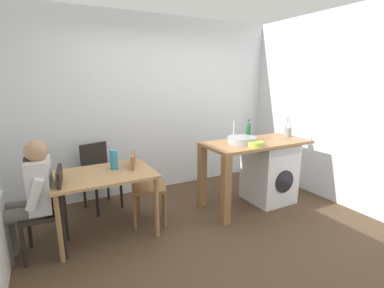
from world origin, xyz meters
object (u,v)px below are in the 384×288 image
(bottle_tall_green, at_px, (248,131))
(vase, at_px, (114,160))
(seated_person, at_px, (31,194))
(chair_person_seat, at_px, (51,206))
(mixing_bowl, at_px, (255,144))
(utensil_crock, at_px, (288,132))
(dining_table, at_px, (103,181))
(chair_spare_by_wall, at_px, (99,172))
(chair_opposite, at_px, (143,183))
(washing_machine, at_px, (269,172))

(bottle_tall_green, distance_m, vase, 1.87)
(seated_person, bearing_deg, chair_person_seat, -90.00)
(mixing_bowl, relative_size, utensil_crock, 0.71)
(dining_table, xyz_separation_m, chair_person_seat, (-0.55, -0.11, -0.14))
(chair_spare_by_wall, height_order, mixing_bowl, mixing_bowl)
(chair_opposite, height_order, utensil_crock, utensil_crock)
(seated_person, bearing_deg, vase, -70.86)
(dining_table, distance_m, utensil_crock, 2.71)
(chair_spare_by_wall, bearing_deg, dining_table, 66.45)
(washing_machine, height_order, utensil_crock, utensil_crock)
(seated_person, height_order, bottle_tall_green, bottle_tall_green)
(washing_machine, bearing_deg, chair_person_seat, 178.82)
(seated_person, bearing_deg, chair_opposite, -75.46)
(bottle_tall_green, height_order, mixing_bowl, bottle_tall_green)
(chair_opposite, xyz_separation_m, bottle_tall_green, (1.53, -0.11, 0.54))
(dining_table, height_order, utensil_crock, utensil_crock)
(seated_person, relative_size, utensil_crock, 4.01)
(chair_spare_by_wall, bearing_deg, mixing_bowl, 129.56)
(dining_table, relative_size, bottle_tall_green, 3.80)
(chair_person_seat, bearing_deg, bottle_tall_green, -81.62)
(chair_spare_by_wall, xyz_separation_m, vase, (0.07, -0.67, 0.34))
(dining_table, height_order, chair_opposite, chair_opposite)
(seated_person, relative_size, vase, 5.33)
(chair_spare_by_wall, bearing_deg, chair_person_seat, 36.85)
(bottle_tall_green, height_order, utensil_crock, utensil_crock)
(seated_person, height_order, mixing_bowl, seated_person)
(dining_table, bearing_deg, chair_person_seat, -168.75)
(seated_person, bearing_deg, chair_spare_by_wall, -35.67)
(dining_table, distance_m, chair_opposite, 0.50)
(chair_person_seat, relative_size, utensil_crock, 3.00)
(seated_person, bearing_deg, dining_table, -76.11)
(mixing_bowl, bearing_deg, utensil_crock, 16.78)
(bottle_tall_green, bearing_deg, dining_table, 179.13)
(seated_person, bearing_deg, washing_machine, -84.84)
(chair_opposite, relative_size, washing_machine, 1.05)
(mixing_bowl, bearing_deg, washing_machine, 23.20)
(chair_person_seat, relative_size, mixing_bowl, 4.21)
(chair_person_seat, distance_m, chair_spare_by_wall, 1.08)
(chair_person_seat, distance_m, vase, 0.80)
(dining_table, distance_m, washing_machine, 2.33)
(chair_opposite, xyz_separation_m, mixing_bowl, (1.37, -0.44, 0.45))
(chair_spare_by_wall, height_order, bottle_tall_green, bottle_tall_green)
(washing_machine, relative_size, bottle_tall_green, 2.97)
(chair_spare_by_wall, relative_size, vase, 4.00)
(chair_person_seat, distance_m, utensil_crock, 3.26)
(chair_person_seat, xyz_separation_m, washing_machine, (2.86, -0.06, -0.08))
(chair_spare_by_wall, bearing_deg, washing_machine, 139.41)
(chair_person_seat, distance_m, washing_machine, 2.86)
(chair_person_seat, bearing_deg, washing_machine, -84.55)
(utensil_crock, bearing_deg, dining_table, 177.54)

